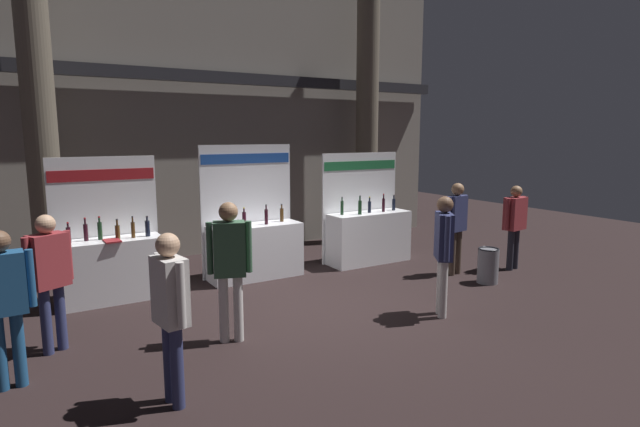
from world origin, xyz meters
name	(u,v)px	position (x,y,z in m)	size (l,w,h in m)	color
ground_plane	(321,305)	(0.00, 0.00, 0.00)	(24.00, 24.00, 0.00)	black
hall_colonnade	(218,96)	(0.00, 4.27, 3.45)	(11.70, 1.25, 6.97)	gray
exhibitor_booth_0	(111,264)	(-2.73, 1.97, 0.60)	(1.64, 0.71, 2.29)	white
exhibitor_booth_1	(254,245)	(-0.24, 1.98, 0.61)	(1.80, 0.66, 2.45)	white
exhibitor_booth_2	(368,233)	(2.25, 1.81, 0.61)	(1.85, 0.66, 2.26)	white
trash_bin	(488,266)	(3.19, -0.53, 0.32)	(0.37, 0.37, 0.64)	slate
visitor_0	(444,245)	(1.28, -1.31, 1.06)	(0.42, 0.51, 1.77)	silver
visitor_1	(515,219)	(4.34, -0.15, 1.01)	(0.63, 0.31, 1.66)	#23232D
visitor_2	(456,221)	(3.09, 0.18, 1.04)	(0.57, 0.26, 1.75)	#47382D
visitor_3	(230,258)	(-1.70, -0.59, 1.10)	(0.53, 0.38, 1.81)	silver
visitor_4	(4,295)	(-4.14, -0.54, 1.02)	(0.59, 0.27, 1.69)	navy
visitor_5	(49,270)	(-3.67, 0.24, 1.03)	(0.54, 0.40, 1.71)	navy
visitor_6	(170,304)	(-2.76, -1.76, 1.04)	(0.29, 0.56, 1.73)	navy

